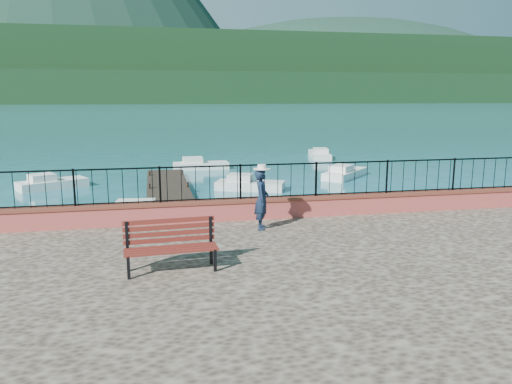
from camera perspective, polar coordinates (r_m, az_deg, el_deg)
name	(u,v)px	position (r m, az deg, el deg)	size (l,w,h in m)	color
ground	(284,313)	(11.12, 3.26, -13.64)	(2000.00, 2000.00, 0.00)	#19596B
parapet	(251,209)	(14.07, -0.57, -1.92)	(28.00, 0.46, 0.58)	#AC403E
railing	(251,182)	(13.92, -0.57, 1.15)	(27.00, 0.05, 0.95)	black
dock	(170,199)	(22.22, -9.82, -0.82)	(2.00, 16.00, 0.30)	#2D231C
far_forest	(155,88)	(309.80, -11.51, 11.56)	(900.00, 60.00, 18.00)	black
foothills	(153,71)	(370.18, -11.67, 13.43)	(900.00, 120.00, 44.00)	black
companion_hill	(341,100)	(611.74, 9.74, 10.38)	(448.00, 384.00, 180.00)	#142D23
park_bench	(171,256)	(10.09, -9.66, -7.23)	(1.85, 0.70, 1.01)	black
person	(262,199)	(12.89, 0.66, -0.85)	(0.57, 0.38, 1.58)	#101D31
hat	(262,167)	(12.75, 0.67, 2.88)	(0.44, 0.44, 0.12)	white
boat_0	(152,210)	(19.09, -11.83, -2.07)	(4.01, 1.30, 0.80)	silver
boat_1	(250,182)	(24.86, -0.68, 1.17)	(3.36, 1.30, 0.80)	silver
boat_2	(345,171)	(29.05, 10.17, 2.42)	(3.73, 1.30, 0.80)	white
boat_3	(52,180)	(27.28, -22.25, 1.23)	(3.30, 1.30, 0.80)	silver
boat_4	(201,163)	(32.16, -6.32, 3.35)	(3.47, 1.30, 0.80)	silver
boat_5	(320,152)	(38.19, 7.28, 4.52)	(4.13, 1.30, 0.80)	silver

